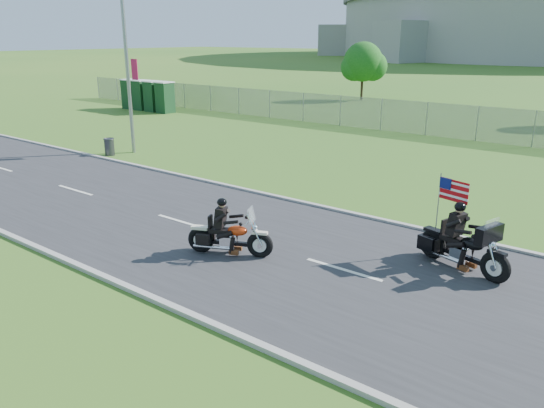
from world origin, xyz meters
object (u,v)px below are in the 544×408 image
Objects in this scene: streetlight at (129,39)px; porta_toilet_c at (142,96)px; porta_toilet_b at (153,97)px; porta_toilet_a at (165,98)px; motorcycle_lead at (228,237)px; motorcycle_follow at (463,248)px; porta_toilet_d at (131,94)px; trash_can at (109,147)px.

streetlight is 17.34m from porta_toilet_c.
porta_toilet_b is at bearing 136.65° from streetlight.
motorcycle_lead is at bearing -38.12° from porta_toilet_a.
porta_toilet_c is 34.61m from motorcycle_follow.
porta_toilet_d is (-14.22, 10.78, -4.49)m from streetlight.
motorcycle_lead is at bearing -29.21° from streetlight.
streetlight reaches higher than motorcycle_lead.
trash_can is at bearing -51.76° from porta_toilet_a.
porta_toilet_b reaches higher than motorcycle_lead.
porta_toilet_d is 18.43m from trash_can.
porta_toilet_c reaches higher than motorcycle_lead.
porta_toilet_c is 1.40m from porta_toilet_d.
porta_toilet_a is 2.74× the size of trash_can.
motorcycle_follow is (32.55, -15.08, -0.54)m from porta_toilet_d.
motorcycle_lead is 14.58m from trash_can.
trash_can is at bearing -172.29° from motorcycle_follow.
porta_toilet_a is at bearing 0.00° from porta_toilet_b.
trash_can is (-18.75, 2.89, -0.19)m from motorcycle_follow.
motorcycle_lead is (25.76, -18.02, -0.63)m from porta_toilet_c.
motorcycle_follow is (18.33, -4.30, -5.03)m from streetlight.
porta_toilet_d is at bearing 180.00° from porta_toilet_c.
trash_can is (9.60, -12.19, -0.73)m from porta_toilet_a.
porta_toilet_d is 0.88× the size of motorcycle_follow.
porta_toilet_c is 2.74× the size of trash_can.
porta_toilet_b is 1.01× the size of motorcycle_lead.
porta_toilet_a is 4.20m from porta_toilet_d.
streetlight reaches higher than trash_can.
porta_toilet_d is 32.60m from motorcycle_lead.
porta_toilet_a is 1.00× the size of porta_toilet_b.
porta_toilet_d reaches higher than motorcycle_lead.
streetlight reaches higher than porta_toilet_c.
porta_toilet_a is 32.12m from motorcycle_follow.
streetlight is 16.33m from porta_toilet_b.
motorcycle_lead is (12.94, -7.24, -5.12)m from streetlight.
porta_toilet_a and porta_toilet_c have the same top height.
porta_toilet_b is at bearing 169.60° from motorcycle_follow.
motorcycle_follow is (31.15, -15.08, -0.54)m from porta_toilet_c.
porta_toilet_b is (-1.40, 0.00, 0.00)m from porta_toilet_a.
motorcycle_lead is 2.72× the size of trash_can.
porta_toilet_d is at bearing 171.62° from motorcycle_follow.
porta_toilet_a reaches higher than motorcycle_lead.
porta_toilet_d reaches higher than trash_can.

